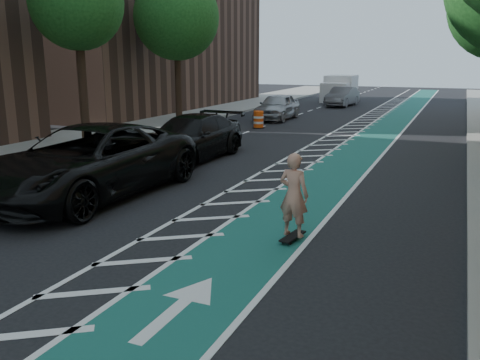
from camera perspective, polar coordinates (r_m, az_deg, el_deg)
The scene contains 18 objects.
ground at distance 11.54m, azimuth -13.16°, elevation -5.29°, with size 120.00×120.00×0.00m, color black.
bike_lane at distance 19.40m, azimuth 12.29°, elevation 2.40°, with size 2.00×90.00×0.01m, color #18574E.
buffer_strip at distance 19.73m, azimuth 8.02°, elevation 2.77°, with size 1.40×90.00×0.01m, color silver.
sidewalk_left at distance 24.96m, azimuth -17.16°, elevation 4.71°, with size 5.00×90.00×0.15m, color gray.
curb_right at distance 19.04m, azimuth 24.32°, elevation 1.52°, with size 0.12×90.00×0.16m, color gray.
curb_left at distance 23.45m, azimuth -12.58°, elevation 4.47°, with size 0.12×90.00×0.16m, color gray.
tree_l_c at distance 22.24m, azimuth -18.42°, elevation 18.37°, with size 4.20×4.20×7.90m.
tree_l_d at distance 28.74m, azimuth -7.30°, elevation 17.69°, with size 4.20×4.20×7.90m.
skateboard at distance 10.53m, azimuth 5.94°, elevation -6.32°, with size 0.35×0.84×0.11m.
skateboarder at distance 10.26m, azimuth 6.06°, elevation -1.67°, with size 0.63×0.41×1.73m, color tan.
suv_near at distance 14.20m, azimuth -16.59°, elevation 2.02°, with size 3.17×6.86×1.91m, color black.
suv_far at distance 18.77m, azimuth -5.60°, elevation 4.76°, with size 2.25×5.54×1.61m, color black.
car_silver at distance 31.07m, azimuth 4.20°, elevation 8.22°, with size 1.85×4.59×1.56m, color #A2A3A7.
car_grey at distance 40.55m, azimuth 11.41°, elevation 9.17°, with size 1.55×4.45×1.47m, color slate.
box_truck at distance 45.39m, azimuth 11.11°, elevation 9.96°, with size 2.46×5.24×2.16m.
barrel_a at distance 16.47m, azimuth -10.05°, elevation 2.06°, with size 0.67×0.67×0.91m.
barrel_b at distance 20.32m, azimuth -1.35°, elevation 4.41°, with size 0.66×0.66×0.90m.
barrel_c at distance 27.21m, azimuth 2.09°, elevation 6.75°, with size 0.67×0.67×0.91m.
Camera 1 is at (6.63, -8.70, 3.66)m, focal length 38.00 mm.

